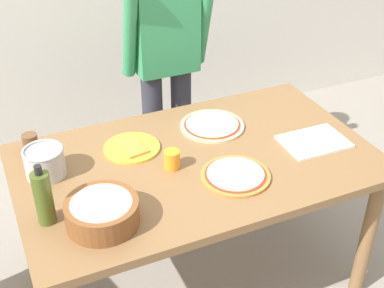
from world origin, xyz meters
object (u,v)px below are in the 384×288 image
object	(u,v)px
dining_table	(196,175)
pizza_raw_on_board	(212,125)
cup_orange	(172,160)
cup_small_brown	(30,143)
plate_with_slice	(132,148)
steel_pot	(45,162)
pizza_cooked_on_tray	(235,175)
cutting_board_white	(314,142)
popcorn_bowl	(102,210)
olive_oil_bottle	(43,197)
person_cook	(166,55)

from	to	relation	value
dining_table	pizza_raw_on_board	xyz separation A→B (m)	(0.19, 0.22, 0.10)
cup_orange	cup_small_brown	size ratio (longest dim) A/B	1.00
dining_table	plate_with_slice	xyz separation A→B (m)	(-0.24, 0.19, 0.10)
pizza_raw_on_board	steel_pot	size ratio (longest dim) A/B	1.82
pizza_cooked_on_tray	cup_orange	size ratio (longest dim) A/B	3.52
steel_pot	cutting_board_white	world-z (taller)	steel_pot
cup_small_brown	pizza_cooked_on_tray	bearing A→B (deg)	-36.57
cup_orange	plate_with_slice	bearing A→B (deg)	118.40
pizza_raw_on_board	steel_pot	distance (m)	0.83
pizza_cooked_on_tray	cup_small_brown	world-z (taller)	cup_small_brown
popcorn_bowl	cutting_board_white	world-z (taller)	popcorn_bowl
olive_oil_bottle	cutting_board_white	distance (m)	1.26
cup_orange	steel_pot	bearing A→B (deg)	161.48
steel_pot	cup_small_brown	size ratio (longest dim) A/B	2.04
dining_table	plate_with_slice	distance (m)	0.32
pizza_cooked_on_tray	steel_pot	xyz separation A→B (m)	(-0.73, 0.35, 0.06)
pizza_raw_on_board	popcorn_bowl	bearing A→B (deg)	-145.64
olive_oil_bottle	person_cook	bearing A→B (deg)	46.87
pizza_cooked_on_tray	steel_pot	bearing A→B (deg)	154.76
person_cook	steel_pot	bearing A→B (deg)	-142.77
plate_with_slice	cup_small_brown	bearing A→B (deg)	157.19
dining_table	steel_pot	world-z (taller)	steel_pot
person_cook	popcorn_bowl	size ratio (longest dim) A/B	5.79
plate_with_slice	cup_orange	bearing A→B (deg)	-61.60
pizza_cooked_on_tray	olive_oil_bottle	xyz separation A→B (m)	(-0.79, 0.04, 0.10)
person_cook	olive_oil_bottle	bearing A→B (deg)	-133.13
olive_oil_bottle	cup_small_brown	size ratio (longest dim) A/B	3.01
cup_orange	popcorn_bowl	bearing A→B (deg)	-148.60
olive_oil_bottle	cutting_board_white	xyz separation A→B (m)	(1.25, 0.05, -0.11)
dining_table	cup_small_brown	distance (m)	0.77
person_cook	cup_orange	xyz separation A→B (m)	(-0.28, -0.77, -0.14)
popcorn_bowl	cutting_board_white	bearing A→B (deg)	7.74
person_cook	cup_small_brown	world-z (taller)	person_cook
steel_pot	cutting_board_white	distance (m)	1.23
cup_orange	cutting_board_white	bearing A→B (deg)	-7.07
plate_with_slice	cup_orange	xyz separation A→B (m)	(0.11, -0.21, 0.03)
pizza_raw_on_board	steel_pot	bearing A→B (deg)	-175.17
person_cook	cup_orange	bearing A→B (deg)	-110.01
pizza_raw_on_board	plate_with_slice	bearing A→B (deg)	-175.89
cup_orange	person_cook	bearing A→B (deg)	69.99
olive_oil_bottle	cup_small_brown	distance (m)	0.52
steel_pot	cup_small_brown	world-z (taller)	steel_pot
cup_small_brown	olive_oil_bottle	bearing A→B (deg)	-93.13
pizza_cooked_on_tray	cup_small_brown	distance (m)	0.94
dining_table	pizza_raw_on_board	bearing A→B (deg)	50.16
plate_with_slice	olive_oil_bottle	distance (m)	0.58
person_cook	plate_with_slice	world-z (taller)	person_cook
olive_oil_bottle	steel_pot	world-z (taller)	olive_oil_bottle
dining_table	popcorn_bowl	world-z (taller)	popcorn_bowl
pizza_cooked_on_tray	cutting_board_white	distance (m)	0.47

